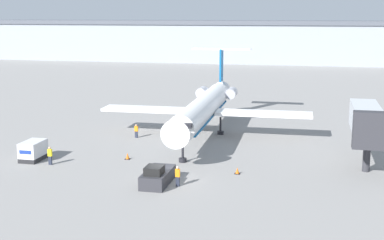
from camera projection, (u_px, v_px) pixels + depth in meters
name	position (u px, v px, depth m)	size (l,w,h in m)	color
ground_plane	(164.00, 184.00, 46.81)	(600.00, 600.00, 0.00)	gray
terminal_building	(272.00, 42.00, 160.33)	(180.00, 16.80, 12.54)	#8C939E
airplane_main	(204.00, 107.00, 64.84)	(25.85, 30.39, 9.77)	white
pushback_tug	(158.00, 176.00, 46.77)	(2.08, 4.80, 1.88)	#2D2D33
luggage_cart	(33.00, 151.00, 54.32)	(1.80, 3.08, 1.97)	#232326
worker_near_tug	(178.00, 176.00, 46.08)	(0.40, 0.25, 1.78)	#232838
worker_by_wing	(136.00, 131.00, 64.15)	(0.40, 0.24, 1.65)	#232838
worker_on_apron	(50.00, 155.00, 52.66)	(0.40, 0.26, 1.83)	#232838
traffic_cone_left	(128.00, 156.00, 54.78)	(0.53, 0.53, 0.66)	black
traffic_cone_right	(237.00, 171.00, 49.79)	(0.51, 0.51, 0.60)	black
jet_bridge	(367.00, 122.00, 51.57)	(3.20, 10.61, 6.19)	#2D2D33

